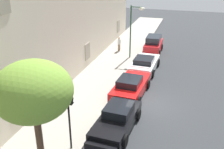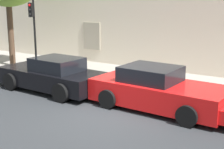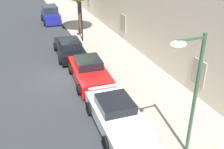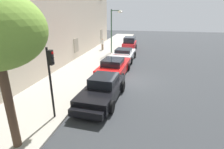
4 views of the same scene
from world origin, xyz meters
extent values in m
plane|color=#2B2D30|center=(0.00, 0.00, 0.00)|extent=(80.00, 80.00, 0.00)
cube|color=gray|center=(0.00, 4.47, 0.07)|extent=(60.00, 4.10, 0.14)
cube|color=#9E937F|center=(-5.26, 6.50, 1.60)|extent=(1.10, 0.06, 1.50)
cube|color=black|center=(-3.48, 1.20, 0.53)|extent=(4.63, 2.11, 0.66)
cube|color=black|center=(-3.14, 1.18, 1.12)|extent=(1.89, 1.59, 0.51)
cube|color=black|center=(-5.47, 1.31, 0.45)|extent=(1.45, 1.79, 0.37)
cylinder|color=black|center=(-4.93, 0.34, 0.35)|extent=(0.71, 0.28, 0.70)
cylinder|color=black|center=(-4.83, 2.21, 0.35)|extent=(0.71, 0.28, 0.70)
cylinder|color=black|center=(-2.13, 0.19, 0.35)|extent=(0.71, 0.28, 0.70)
cylinder|color=black|center=(-2.03, 2.06, 0.35)|extent=(0.71, 0.28, 0.70)
cube|color=red|center=(1.14, 1.43, 0.54)|extent=(4.71, 2.23, 0.76)
cube|color=black|center=(0.79, 1.45, 1.17)|extent=(1.93, 1.68, 0.51)
cube|color=red|center=(3.16, 1.31, 0.44)|extent=(1.48, 1.88, 0.42)
cylinder|color=black|center=(2.62, 2.33, 0.33)|extent=(0.67, 0.28, 0.66)
cylinder|color=black|center=(2.51, 0.37, 0.33)|extent=(0.67, 0.28, 0.66)
cylinder|color=black|center=(-0.23, 2.50, 0.33)|extent=(0.67, 0.28, 0.66)
cylinder|color=black|center=(-0.34, 0.53, 0.33)|extent=(0.67, 0.28, 0.66)
cylinder|color=#473323|center=(-8.19, 3.34, 1.86)|extent=(0.30, 0.30, 3.45)
cylinder|color=black|center=(-6.06, 2.95, 1.86)|extent=(0.10, 0.10, 3.43)
cube|color=black|center=(-6.06, 2.81, 3.12)|extent=(0.22, 0.20, 0.66)
sphere|color=red|center=(-6.06, 2.70, 3.33)|extent=(0.12, 0.12, 0.12)
sphere|color=black|center=(-6.06, 2.70, 3.12)|extent=(0.12, 0.12, 0.12)
sphere|color=black|center=(-6.06, 2.70, 2.91)|extent=(0.12, 0.12, 0.12)
camera|label=1|loc=(-16.25, -2.38, 9.20)|focal=42.43mm
camera|label=2|loc=(5.49, -8.48, 3.68)|focal=53.10mm
camera|label=3|loc=(15.82, -2.73, 8.15)|focal=42.73mm
camera|label=4|loc=(-12.89, -1.39, 4.98)|focal=28.50mm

